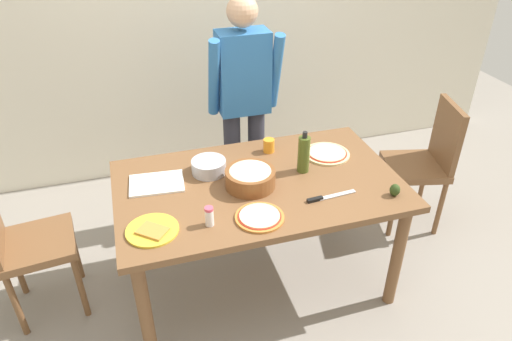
{
  "coord_description": "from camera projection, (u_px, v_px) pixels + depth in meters",
  "views": [
    {
      "loc": [
        -0.65,
        -2.09,
        2.23
      ],
      "look_at": [
        0.0,
        0.05,
        0.81
      ],
      "focal_mm": 32.75,
      "sensor_mm": 36.0,
      "label": 1
    }
  ],
  "objects": [
    {
      "name": "chef_knife",
      "position": [
        325.0,
        197.0,
        2.5
      ],
      "size": [
        0.29,
        0.05,
        0.02
      ],
      "color": "silver",
      "rests_on": "dining_table"
    },
    {
      "name": "olive_oil_bottle",
      "position": [
        304.0,
        154.0,
        2.68
      ],
      "size": [
        0.07,
        0.07,
        0.26
      ],
      "color": "#47561E",
      "rests_on": "dining_table"
    },
    {
      "name": "mixing_bowl_steel",
      "position": [
        209.0,
        167.0,
        2.7
      ],
      "size": [
        0.2,
        0.2,
        0.08
      ],
      "color": "#B7B7BC",
      "rests_on": "dining_table"
    },
    {
      "name": "pizza_cooked_on_tray",
      "position": [
        260.0,
        217.0,
        2.36
      ],
      "size": [
        0.25,
        0.25,
        0.02
      ],
      "color": "#C67A33",
      "rests_on": "dining_table"
    },
    {
      "name": "popcorn_bowl",
      "position": [
        250.0,
        176.0,
        2.58
      ],
      "size": [
        0.28,
        0.28,
        0.11
      ],
      "color": "brown",
      "rests_on": "dining_table"
    },
    {
      "name": "salt_shaker",
      "position": [
        209.0,
        216.0,
        2.29
      ],
      "size": [
        0.04,
        0.04,
        0.11
      ],
      "color": "white",
      "rests_on": "dining_table"
    },
    {
      "name": "ground",
      "position": [
        258.0,
        279.0,
        3.04
      ],
      "size": [
        8.0,
        8.0,
        0.0
      ],
      "primitive_type": "plane",
      "color": "gray"
    },
    {
      "name": "plate_with_slice",
      "position": [
        152.0,
        230.0,
        2.27
      ],
      "size": [
        0.26,
        0.26,
        0.02
      ],
      "color": "gold",
      "rests_on": "dining_table"
    },
    {
      "name": "avocado",
      "position": [
        395.0,
        190.0,
        2.51
      ],
      "size": [
        0.06,
        0.06,
        0.07
      ],
      "primitive_type": "ellipsoid",
      "color": "#2D4219",
      "rests_on": "dining_table"
    },
    {
      "name": "chair_wooden_right",
      "position": [
        426.0,
        158.0,
        3.29
      ],
      "size": [
        0.48,
        0.48,
        0.95
      ],
      "color": "brown",
      "rests_on": "ground"
    },
    {
      "name": "pizza_raw_on_board",
      "position": [
        327.0,
        153.0,
        2.89
      ],
      "size": [
        0.28,
        0.28,
        0.02
      ],
      "color": "beige",
      "rests_on": "dining_table"
    },
    {
      "name": "wall_back",
      "position": [
        199.0,
        16.0,
        3.64
      ],
      "size": [
        5.6,
        0.1,
        2.6
      ],
      "primitive_type": "cube",
      "color": "silver",
      "rests_on": "ground"
    },
    {
      "name": "chair_wooden_left",
      "position": [
        20.0,
        238.0,
        2.56
      ],
      "size": [
        0.44,
        0.44,
        0.95
      ],
      "color": "brown",
      "rests_on": "ground"
    },
    {
      "name": "person_cook",
      "position": [
        244.0,
        99.0,
        3.18
      ],
      "size": [
        0.49,
        0.25,
        1.62
      ],
      "color": "#2D2D38",
      "rests_on": "ground"
    },
    {
      "name": "cup_orange",
      "position": [
        269.0,
        145.0,
        2.91
      ],
      "size": [
        0.07,
        0.07,
        0.08
      ],
      "primitive_type": "cylinder",
      "color": "orange",
      "rests_on": "dining_table"
    },
    {
      "name": "dining_table",
      "position": [
        259.0,
        196.0,
        2.68
      ],
      "size": [
        1.6,
        0.96,
        0.76
      ],
      "color": "brown",
      "rests_on": "ground"
    },
    {
      "name": "cutting_board_white",
      "position": [
        157.0,
        183.0,
        2.62
      ],
      "size": [
        0.32,
        0.25,
        0.01
      ],
      "primitive_type": "cube",
      "rotation": [
        0.0,
        0.0,
        -0.09
      ],
      "color": "white",
      "rests_on": "dining_table"
    }
  ]
}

